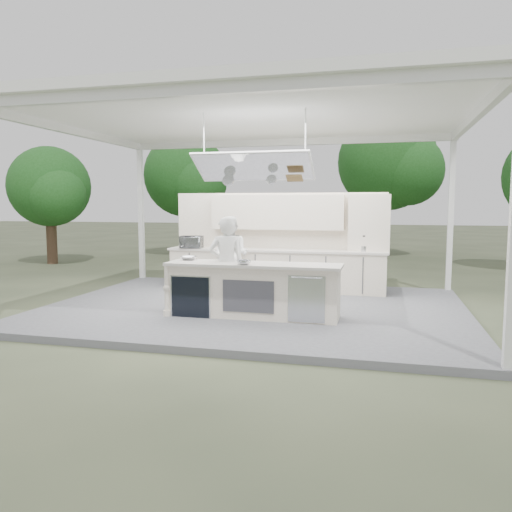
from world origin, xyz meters
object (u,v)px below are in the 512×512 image
(back_counter, at_px, (275,269))
(head_chef, at_px, (226,265))
(sous_chef, at_px, (231,255))
(demo_island, at_px, (252,290))

(back_counter, xyz_separation_m, head_chef, (-0.36, -2.60, 0.40))
(head_chef, bearing_deg, sous_chef, -94.44)
(head_chef, height_order, sous_chef, head_chef)
(demo_island, bearing_deg, sous_chef, 115.89)
(back_counter, height_order, sous_chef, sous_chef)
(demo_island, distance_m, sous_chef, 2.44)
(back_counter, bearing_deg, demo_island, -86.37)
(head_chef, bearing_deg, back_counter, -117.01)
(demo_island, distance_m, back_counter, 2.82)
(head_chef, xyz_separation_m, sous_chef, (-0.51, 1.96, -0.02))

